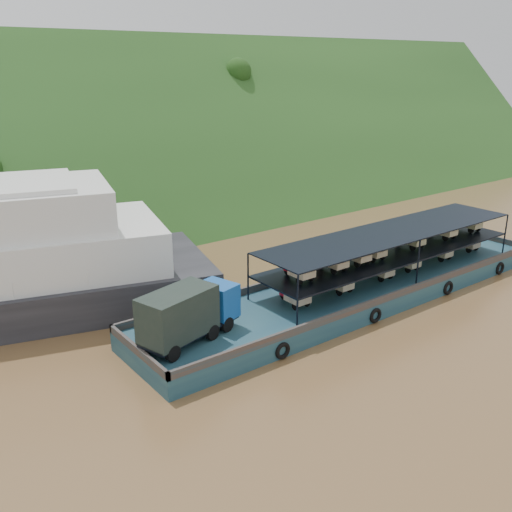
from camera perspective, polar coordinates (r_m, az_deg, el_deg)
ground at (r=41.21m, az=4.76°, el=-4.74°), size 160.00×160.00×0.00m
hillside at (r=70.70m, az=-15.16°, el=4.73°), size 140.00×39.60×39.60m
cargo_barge at (r=41.23m, az=9.11°, el=-3.22°), size 35.00×7.18×4.54m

